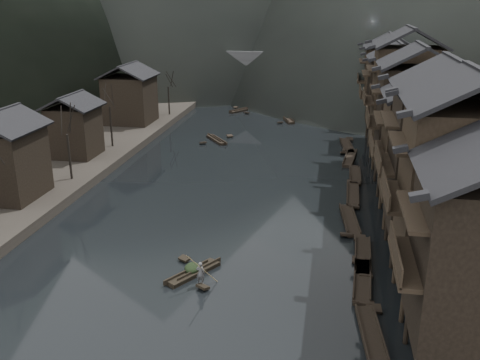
# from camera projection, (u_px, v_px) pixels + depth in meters

# --- Properties ---
(water) EXTENTS (300.00, 300.00, 0.00)m
(water) POSITION_uv_depth(u_px,v_px,m) (192.00, 275.00, 38.41)
(water) COLOR black
(water) RESTS_ON ground
(left_bank) EXTENTS (40.00, 200.00, 1.20)m
(left_bank) POSITION_uv_depth(u_px,v_px,m) (36.00, 123.00, 81.18)
(left_bank) COLOR #2D2823
(left_bank) RESTS_ON ground
(stilt_houses) EXTENTS (9.00, 67.60, 16.03)m
(stilt_houses) POSITION_uv_depth(u_px,v_px,m) (419.00, 107.00, 50.32)
(stilt_houses) COLOR black
(stilt_houses) RESTS_ON ground
(left_houses) EXTENTS (8.10, 53.20, 8.73)m
(left_houses) POSITION_uv_depth(u_px,v_px,m) (57.00, 124.00, 58.64)
(left_houses) COLOR black
(left_houses) RESTS_ON left_bank
(bare_trees) EXTENTS (3.67, 61.66, 7.34)m
(bare_trees) POSITION_uv_depth(u_px,v_px,m) (63.00, 129.00, 53.03)
(bare_trees) COLOR black
(bare_trees) RESTS_ON left_bank
(moored_sampans) EXTENTS (2.76, 49.70, 0.47)m
(moored_sampans) POSITION_uv_depth(u_px,v_px,m) (354.00, 202.00, 51.28)
(moored_sampans) COLOR black
(moored_sampans) RESTS_ON water
(midriver_boats) EXTENTS (11.89, 25.42, 0.45)m
(midriver_boats) POSITION_uv_depth(u_px,v_px,m) (251.00, 122.00, 84.07)
(midriver_boats) COLOR black
(midriver_boats) RESTS_ON water
(stone_bridge) EXTENTS (40.00, 6.00, 9.00)m
(stone_bridge) POSITION_uv_depth(u_px,v_px,m) (286.00, 71.00, 103.75)
(stone_bridge) COLOR #4C4C4F
(stone_bridge) RESTS_ON ground
(hero_sampan) EXTENTS (3.39, 4.72, 0.44)m
(hero_sampan) POSITION_uv_depth(u_px,v_px,m) (193.00, 272.00, 38.38)
(hero_sampan) COLOR black
(hero_sampan) RESTS_ON water
(cargo_heap) EXTENTS (1.11, 1.45, 0.66)m
(cargo_heap) POSITION_uv_depth(u_px,v_px,m) (192.00, 264.00, 38.40)
(cargo_heap) COLOR black
(cargo_heap) RESTS_ON hero_sampan
(boatman) EXTENTS (0.63, 0.44, 1.66)m
(boatman) POSITION_uv_depth(u_px,v_px,m) (200.00, 270.00, 36.49)
(boatman) COLOR slate
(boatman) RESTS_ON hero_sampan
(bamboo_pole) EXTENTS (1.85, 1.88, 2.94)m
(bamboo_pole) POSITION_uv_depth(u_px,v_px,m) (202.00, 240.00, 35.71)
(bamboo_pole) COLOR #8C7A51
(bamboo_pole) RESTS_ON boatman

